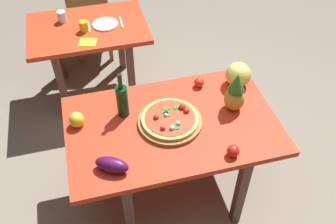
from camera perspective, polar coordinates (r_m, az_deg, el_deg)
ground_plane at (r=2.96m, az=0.51°, el=-11.43°), size 10.00×10.00×0.00m
display_table at (r=2.45m, az=0.61°, el=-3.08°), size 1.36×0.85×0.73m
background_table at (r=3.42m, az=-11.98°, el=11.10°), size 1.02×0.70×0.73m
dining_chair at (r=3.98m, az=-11.70°, el=14.12°), size 0.47×0.47×0.85m
pizza_board at (r=2.38m, az=0.30°, el=-1.46°), size 0.41×0.41×0.02m
pizza at (r=2.36m, az=0.38°, el=-0.99°), size 0.37×0.37×0.06m
wine_bottle at (r=2.38m, az=-7.02°, el=1.80°), size 0.08×0.08×0.33m
pineapple_left at (r=2.44m, az=10.25°, el=2.77°), size 0.13×0.13×0.29m
melon at (r=2.66m, az=10.71°, el=5.64°), size 0.18×0.18×0.18m
bell_pepper at (r=2.41m, az=-13.82°, el=-1.17°), size 0.10×0.10×0.11m
eggplant at (r=2.14m, az=-8.58°, el=-8.00°), size 0.22×0.18×0.09m
tomato_near_board at (r=2.22m, az=9.94°, el=-5.89°), size 0.08×0.08×0.08m
tomato_beside_pepper at (r=2.64m, az=4.78°, el=4.53°), size 0.07×0.07×0.07m
drinking_glass_juice at (r=3.28m, az=-12.77°, el=12.69°), size 0.08×0.08×0.09m
drinking_glass_water at (r=3.45m, az=-15.94°, el=13.88°), size 0.08×0.08×0.10m
dinner_plate at (r=3.34m, az=-9.59°, el=13.11°), size 0.22×0.22×0.02m
fork_utensil at (r=3.34m, az=-12.01°, el=12.63°), size 0.02×0.18×0.01m
knife_utensil at (r=3.36m, az=-7.17°, el=13.45°), size 0.02×0.18×0.01m
napkin_folded at (r=3.15m, az=-12.18°, el=10.39°), size 0.17×0.15×0.01m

